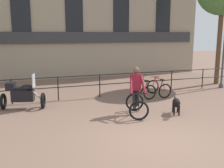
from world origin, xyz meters
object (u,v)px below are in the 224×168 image
at_px(dog, 176,103).
at_px(parked_bicycle_mid_left, 159,88).
at_px(cyclist_with_bike, 136,93).
at_px(parked_motorcycle, 22,95).
at_px(street_lamp, 224,44).
at_px(parked_bicycle_near_lamp, 143,89).

height_order(dog, parked_bicycle_mid_left, parked_bicycle_mid_left).
relative_size(cyclist_with_bike, parked_motorcycle, 0.99).
height_order(dog, parked_motorcycle, parked_motorcycle).
height_order(cyclist_with_bike, street_lamp, street_lamp).
xyz_separation_m(parked_bicycle_mid_left, street_lamp, (4.08, 0.53, 1.95)).
bearing_deg(parked_motorcycle, parked_bicycle_mid_left, -74.38).
distance_m(parked_bicycle_mid_left, street_lamp, 4.56).
distance_m(parked_motorcycle, parked_bicycle_near_lamp, 5.23).
relative_size(dog, parked_bicycle_mid_left, 0.81).
xyz_separation_m(dog, parked_bicycle_near_lamp, (0.03, 2.74, -0.05)).
height_order(cyclist_with_bike, parked_motorcycle, cyclist_with_bike).
distance_m(parked_bicycle_near_lamp, parked_bicycle_mid_left, 0.78).
bearing_deg(cyclist_with_bike, dog, -3.40).
distance_m(parked_motorcycle, parked_bicycle_mid_left, 6.01).
xyz_separation_m(cyclist_with_bike, parked_bicycle_mid_left, (2.17, 2.25, -0.41)).
bearing_deg(parked_bicycle_mid_left, parked_bicycle_near_lamp, -2.86).
relative_size(parked_motorcycle, parked_bicycle_mid_left, 1.50).
relative_size(dog, street_lamp, 0.22).
distance_m(cyclist_with_bike, dog, 1.49).
height_order(parked_bicycle_mid_left, street_lamp, street_lamp).
height_order(parked_bicycle_near_lamp, parked_bicycle_mid_left, same).
bearing_deg(street_lamp, dog, -146.24).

